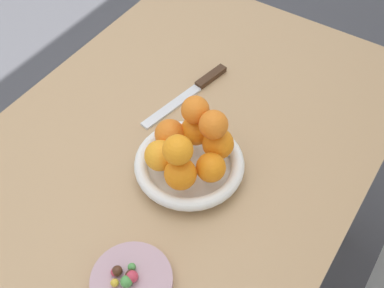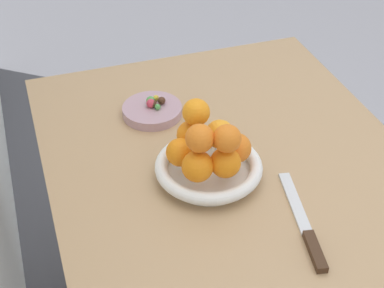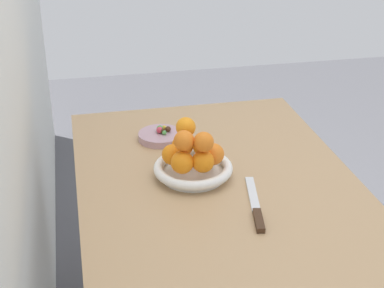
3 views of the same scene
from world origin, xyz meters
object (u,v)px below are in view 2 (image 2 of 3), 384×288
at_px(fruit_bowl, 209,168).
at_px(candy_ball_1, 151,101).
at_px(orange_8, 196,112).
at_px(candy_ball_6, 151,103).
at_px(orange_1, 226,164).
at_px(orange_7, 200,138).
at_px(candy_ball_3, 162,100).
at_px(orange_0, 197,166).
at_px(candy_ball_7, 156,98).
at_px(knife, 305,227).
at_px(orange_2, 236,148).
at_px(candy_ball_2, 153,104).
at_px(candy_ball_0, 158,107).
at_px(candy_dish, 152,111).
at_px(orange_6, 228,140).
at_px(orange_3, 220,134).
at_px(candy_ball_4, 151,103).
at_px(orange_4, 191,135).
at_px(orange_5, 180,152).
at_px(candy_ball_5, 162,101).
at_px(dining_table, 243,216).

relative_size(fruit_bowl, candy_ball_1, 10.65).
bearing_deg(orange_8, candy_ball_6, 11.17).
bearing_deg(candy_ball_1, orange_1, -168.11).
relative_size(orange_7, candy_ball_3, 3.91).
bearing_deg(orange_0, orange_8, -17.06).
xyz_separation_m(fruit_bowl, orange_0, (-0.04, 0.04, 0.05)).
height_order(candy_ball_7, knife, candy_ball_7).
bearing_deg(candy_ball_6, orange_0, -177.71).
height_order(fruit_bowl, orange_7, orange_7).
xyz_separation_m(orange_2, candy_ball_2, (0.26, 0.10, -0.04)).
bearing_deg(candy_ball_0, candy_ball_1, 19.97).
xyz_separation_m(candy_dish, candy_ball_3, (0.01, -0.03, 0.02)).
bearing_deg(candy_ball_2, orange_6, -167.63).
height_order(orange_0, orange_7, orange_7).
distance_m(orange_2, orange_3, 0.06).
bearing_deg(candy_ball_4, orange_0, -177.31).
xyz_separation_m(orange_0, knife, (-0.15, -0.16, -0.07)).
relative_size(candy_ball_1, knife, 0.08).
xyz_separation_m(orange_7, candy_ball_6, (0.29, 0.02, -0.10)).
relative_size(candy_ball_2, knife, 0.07).
bearing_deg(candy_ball_4, candy_ball_7, -38.73).
xyz_separation_m(orange_6, candy_ball_1, (0.31, 0.07, -0.10)).
relative_size(candy_ball_4, knife, 0.08).
bearing_deg(orange_4, candy_ball_4, 9.97).
bearing_deg(orange_5, orange_0, -162.07).
height_order(candy_ball_3, candy_ball_5, candy_ball_5).
xyz_separation_m(orange_6, candy_ball_6, (0.31, 0.07, -0.10)).
relative_size(fruit_bowl, candy_ball_4, 10.39).
height_order(orange_8, candy_ball_5, orange_8).
relative_size(candy_dish, candy_ball_7, 9.86).
bearing_deg(orange_2, fruit_bowl, 77.69).
bearing_deg(candy_ball_5, orange_7, 178.73).
height_order(orange_7, candy_ball_4, orange_7).
height_order(candy_ball_1, candy_ball_3, candy_ball_1).
distance_m(fruit_bowl, candy_dish, 0.26).
height_order(orange_2, orange_6, orange_6).
bearing_deg(dining_table, candy_ball_3, 15.32).
xyz_separation_m(orange_5, candy_ball_7, (0.26, -0.02, -0.04)).
distance_m(candy_ball_4, knife, 0.48).
distance_m(dining_table, candy_ball_6, 0.34).
distance_m(dining_table, orange_8, 0.25).
xyz_separation_m(orange_7, candy_ball_3, (0.29, -0.01, -0.10)).
distance_m(orange_6, candy_ball_6, 0.33).
bearing_deg(orange_0, orange_4, -11.69).
relative_size(candy_ball_4, candy_ball_7, 1.49).
height_order(orange_5, knife, orange_5).
distance_m(fruit_bowl, candy_ball_1, 0.27).
height_order(orange_1, orange_2, same).
relative_size(candy_ball_7, knife, 0.05).
xyz_separation_m(orange_8, candy_ball_0, (0.19, 0.03, -0.10)).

